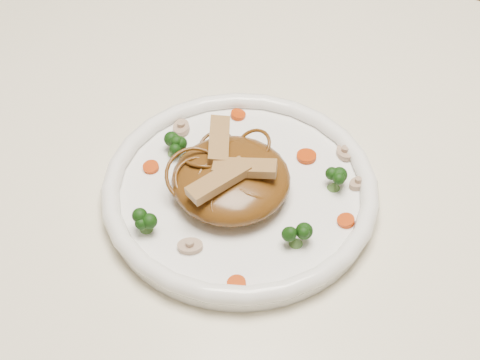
% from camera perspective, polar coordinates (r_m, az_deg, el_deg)
% --- Properties ---
extents(table, '(1.20, 0.80, 0.75)m').
position_cam_1_polar(table, '(0.88, 3.89, -1.88)').
color(table, '#F3EACE').
rests_on(table, ground).
extents(plate, '(0.33, 0.33, 0.02)m').
position_cam_1_polar(plate, '(0.75, -0.00, -1.14)').
color(plate, white).
rests_on(plate, table).
extents(noodle_mound, '(0.14, 0.14, 0.04)m').
position_cam_1_polar(noodle_mound, '(0.73, -0.74, 0.08)').
color(noodle_mound, '#5F3612').
rests_on(noodle_mound, plate).
extents(chicken_a, '(0.07, 0.04, 0.01)m').
position_cam_1_polar(chicken_a, '(0.70, 0.38, 1.00)').
color(chicken_a, tan).
rests_on(chicken_a, noodle_mound).
extents(chicken_b, '(0.05, 0.07, 0.01)m').
position_cam_1_polar(chicken_b, '(0.73, -1.73, 3.31)').
color(chicken_b, tan).
rests_on(chicken_b, noodle_mound).
extents(chicken_c, '(0.05, 0.07, 0.01)m').
position_cam_1_polar(chicken_c, '(0.69, -1.75, -0.06)').
color(chicken_c, tan).
rests_on(chicken_c, noodle_mound).
extents(broccoli_0, '(0.03, 0.03, 0.03)m').
position_cam_1_polar(broccoli_0, '(0.74, 7.76, 0.18)').
color(broccoli_0, '#12400D').
rests_on(broccoli_0, plate).
extents(broccoli_1, '(0.03, 0.03, 0.03)m').
position_cam_1_polar(broccoli_1, '(0.77, -5.52, 2.97)').
color(broccoli_1, '#12400D').
rests_on(broccoli_1, plate).
extents(broccoli_2, '(0.04, 0.04, 0.03)m').
position_cam_1_polar(broccoli_2, '(0.70, -7.78, -3.12)').
color(broccoli_2, '#12400D').
rests_on(broccoli_2, plate).
extents(broccoli_3, '(0.04, 0.04, 0.03)m').
position_cam_1_polar(broccoli_3, '(0.69, 4.66, -4.40)').
color(broccoli_3, '#12400D').
rests_on(broccoli_3, plate).
extents(carrot_0, '(0.02, 0.02, 0.00)m').
position_cam_1_polar(carrot_0, '(0.78, 5.45, 1.94)').
color(carrot_0, '#B72F06').
rests_on(carrot_0, plate).
extents(carrot_1, '(0.02, 0.02, 0.00)m').
position_cam_1_polar(carrot_1, '(0.77, -7.29, 1.04)').
color(carrot_1, '#B72F06').
rests_on(carrot_1, plate).
extents(carrot_2, '(0.02, 0.02, 0.00)m').
position_cam_1_polar(carrot_2, '(0.72, 8.65, -3.31)').
color(carrot_2, '#B72F06').
rests_on(carrot_2, plate).
extents(carrot_3, '(0.02, 0.02, 0.00)m').
position_cam_1_polar(carrot_3, '(0.82, -0.16, 5.36)').
color(carrot_3, '#B72F06').
rests_on(carrot_3, plate).
extents(carrot_4, '(0.02, 0.02, 0.00)m').
position_cam_1_polar(carrot_4, '(0.66, -0.29, -8.48)').
color(carrot_4, '#B72F06').
rests_on(carrot_4, plate).
extents(mushroom_0, '(0.03, 0.03, 0.01)m').
position_cam_1_polar(mushroom_0, '(0.69, -4.11, -5.42)').
color(mushroom_0, '#C9AF96').
rests_on(mushroom_0, plate).
extents(mushroom_1, '(0.03, 0.03, 0.01)m').
position_cam_1_polar(mushroom_1, '(0.75, 9.60, -0.29)').
color(mushroom_1, '#C9AF96').
rests_on(mushroom_1, plate).
extents(mushroom_2, '(0.04, 0.04, 0.01)m').
position_cam_1_polar(mushroom_2, '(0.81, -4.81, 4.28)').
color(mushroom_2, '#C9AF96').
rests_on(mushroom_2, plate).
extents(mushroom_3, '(0.04, 0.04, 0.01)m').
position_cam_1_polar(mushroom_3, '(0.78, 8.56, 2.24)').
color(mushroom_3, '#C9AF96').
rests_on(mushroom_3, plate).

